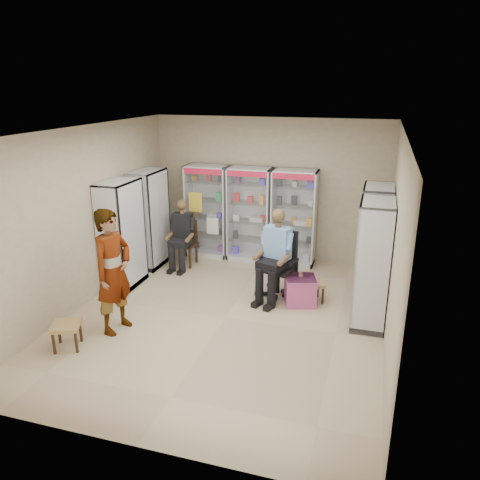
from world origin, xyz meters
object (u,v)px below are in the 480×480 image
(wooden_chair, at_px, (185,243))
(pink_trunk, at_px, (300,290))
(office_chair, at_px, (278,265))
(woven_stool_a, at_px, (313,291))
(cabinet_right_far, at_px, (374,242))
(seated_shopkeeper, at_px, (278,257))
(cabinet_back_right, at_px, (294,218))
(cabinet_back_mid, at_px, (250,214))
(woven_stool_b, at_px, (67,336))
(cabinet_right_near, at_px, (372,264))
(cabinet_left_near, at_px, (122,235))
(standing_man, at_px, (113,271))
(cabinet_left_far, at_px, (149,219))
(cabinet_back_left, at_px, (208,211))

(wooden_chair, distance_m, pink_trunk, 2.87)
(office_chair, xyz_separation_m, woven_stool_a, (0.63, -0.02, -0.42))
(cabinet_right_far, bearing_deg, seated_shopkeeper, 110.77)
(cabinet_back_right, height_order, wooden_chair, cabinet_back_right)
(cabinet_back_mid, xyz_separation_m, cabinet_right_far, (2.58, -1.13, 0.00))
(woven_stool_a, height_order, woven_stool_b, woven_stool_b)
(cabinet_right_near, distance_m, seated_shopkeeper, 1.68)
(cabinet_left_near, relative_size, office_chair, 1.66)
(cabinet_back_mid, distance_m, cabinet_back_right, 0.95)
(wooden_chair, bearing_deg, cabinet_right_far, -6.04)
(cabinet_left_near, distance_m, pink_trunk, 3.40)
(wooden_chair, bearing_deg, standing_man, -88.76)
(cabinet_left_far, xyz_separation_m, wooden_chair, (0.68, 0.20, -0.53))
(wooden_chair, bearing_deg, cabinet_left_near, -117.61)
(cabinet_right_near, relative_size, cabinet_left_near, 1.00)
(cabinet_right_far, height_order, cabinet_left_far, same)
(cabinet_back_right, bearing_deg, cabinet_back_mid, 180.00)
(cabinet_back_mid, xyz_separation_m, pink_trunk, (1.43, -1.86, -0.76))
(cabinet_back_right, relative_size, cabinet_left_near, 1.00)
(cabinet_left_far, distance_m, woven_stool_b, 3.43)
(cabinet_back_left, distance_m, cabinet_right_far, 3.71)
(cabinet_left_near, height_order, pink_trunk, cabinet_left_near)
(cabinet_left_near, relative_size, pink_trunk, 3.93)
(cabinet_back_right, relative_size, office_chair, 1.66)
(cabinet_back_left, bearing_deg, cabinet_left_far, -135.00)
(cabinet_left_near, relative_size, woven_stool_b, 5.20)
(cabinet_right_near, height_order, cabinet_left_near, same)
(cabinet_right_far, distance_m, woven_stool_a, 1.38)
(standing_man, bearing_deg, seated_shopkeeper, -38.57)
(cabinet_back_mid, distance_m, cabinet_left_near, 2.77)
(cabinet_back_right, relative_size, pink_trunk, 3.93)
(cabinet_left_near, xyz_separation_m, pink_trunk, (3.31, 0.17, -0.76))
(cabinet_right_far, bearing_deg, pink_trunk, 122.53)
(wooden_chair, xyz_separation_m, standing_man, (0.06, -2.83, 0.50))
(cabinet_back_mid, bearing_deg, office_chair, -59.44)
(cabinet_left_near, relative_size, woven_stool_a, 5.63)
(cabinet_left_near, distance_m, seated_shopkeeper, 2.90)
(cabinet_back_right, relative_size, cabinet_right_far, 1.00)
(office_chair, height_order, pink_trunk, office_chair)
(cabinet_right_far, relative_size, woven_stool_a, 5.63)
(cabinet_back_left, height_order, standing_man, cabinet_back_left)
(cabinet_left_near, distance_m, office_chair, 2.92)
(cabinet_back_left, height_order, cabinet_right_far, same)
(cabinet_back_right, bearing_deg, wooden_chair, -161.25)
(cabinet_right_near, relative_size, standing_man, 1.03)
(cabinet_back_mid, distance_m, woven_stool_b, 4.60)
(cabinet_right_near, bearing_deg, pink_trunk, 72.37)
(seated_shopkeeper, bearing_deg, office_chair, 106.80)
(cabinet_left_far, xyz_separation_m, cabinet_left_near, (0.00, -1.10, 0.00))
(woven_stool_a, bearing_deg, pink_trunk, -139.82)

